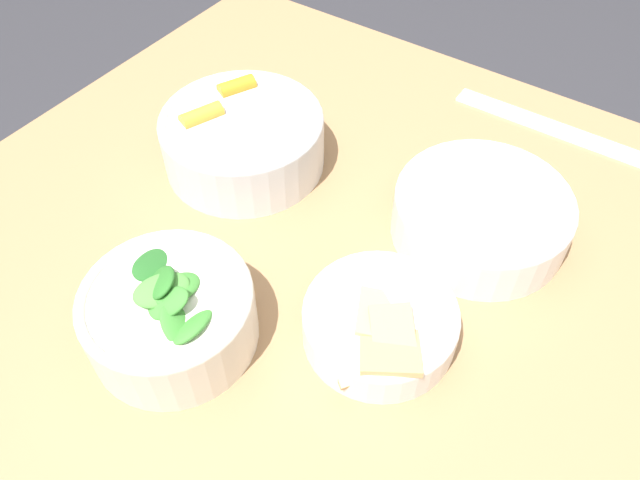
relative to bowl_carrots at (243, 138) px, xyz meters
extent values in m
cube|color=#99724C|center=(0.22, -0.06, -0.05)|extent=(0.99, 0.80, 0.03)
cube|color=olive|center=(-0.22, 0.28, -0.42)|extent=(0.06, 0.06, 0.72)
cylinder|color=silver|center=(0.00, 0.00, -0.01)|extent=(0.19, 0.19, 0.06)
torus|color=silver|center=(0.00, 0.00, 0.03)|extent=(0.19, 0.19, 0.01)
cylinder|color=orange|center=(-0.04, 0.03, 0.01)|extent=(0.05, 0.05, 0.02)
cylinder|color=orange|center=(-0.04, -0.03, 0.01)|extent=(0.05, 0.02, 0.02)
cylinder|color=orange|center=(0.03, 0.00, 0.01)|extent=(0.04, 0.05, 0.02)
cylinder|color=orange|center=(-0.01, 0.05, 0.01)|extent=(0.04, 0.05, 0.02)
cylinder|color=orange|center=(-0.04, 0.04, 0.03)|extent=(0.04, 0.05, 0.02)
cylinder|color=orange|center=(-0.04, -0.02, 0.03)|extent=(0.04, 0.05, 0.02)
cylinder|color=silver|center=(0.10, -0.23, -0.01)|extent=(0.16, 0.16, 0.06)
torus|color=silver|center=(0.10, -0.23, 0.03)|extent=(0.16, 0.16, 0.01)
ellipsoid|color=#3D8433|center=(0.10, -0.22, 0.03)|extent=(0.03, 0.05, 0.02)
ellipsoid|color=#3D8433|center=(0.13, -0.24, 0.02)|extent=(0.05, 0.04, 0.04)
ellipsoid|color=#235B23|center=(0.07, -0.20, 0.02)|extent=(0.04, 0.06, 0.03)
ellipsoid|color=#4C933D|center=(0.10, -0.23, 0.03)|extent=(0.05, 0.06, 0.02)
ellipsoid|color=#3D8433|center=(0.14, -0.23, 0.02)|extent=(0.05, 0.07, 0.05)
ellipsoid|color=#3D8433|center=(0.11, -0.24, 0.03)|extent=(0.06, 0.05, 0.03)
ellipsoid|color=#2D7028|center=(0.09, -0.22, 0.03)|extent=(0.05, 0.05, 0.04)
cylinder|color=white|center=(0.28, 0.05, -0.01)|extent=(0.19, 0.19, 0.05)
torus|color=white|center=(0.28, 0.05, 0.01)|extent=(0.19, 0.19, 0.01)
cylinder|color=#9E6B4C|center=(0.28, 0.05, -0.02)|extent=(0.17, 0.17, 0.03)
ellipsoid|color=#AD7551|center=(0.34, 0.05, 0.00)|extent=(0.01, 0.01, 0.01)
ellipsoid|color=#AD7551|center=(0.24, 0.02, 0.00)|extent=(0.01, 0.01, 0.01)
ellipsoid|color=#A36B4C|center=(0.23, 0.06, 0.00)|extent=(0.01, 0.01, 0.01)
ellipsoid|color=#AD7551|center=(0.29, -0.02, 0.00)|extent=(0.01, 0.01, 0.01)
ellipsoid|color=#A36B4C|center=(0.26, 0.07, 0.00)|extent=(0.01, 0.01, 0.01)
ellipsoid|color=#8E5B3D|center=(0.30, -0.02, 0.00)|extent=(0.01, 0.01, 0.01)
ellipsoid|color=#AD7551|center=(0.24, 0.05, 0.00)|extent=(0.01, 0.01, 0.01)
ellipsoid|color=#8E5B3D|center=(0.32, -0.01, 0.00)|extent=(0.01, 0.01, 0.01)
ellipsoid|color=#8E5B3D|center=(0.26, 0.02, 0.00)|extent=(0.01, 0.01, 0.01)
ellipsoid|color=#8E5B3D|center=(0.25, 0.05, 0.00)|extent=(0.01, 0.01, 0.01)
cylinder|color=#E0A88E|center=(0.23, 0.09, 0.01)|extent=(0.03, 0.03, 0.01)
cylinder|color=beige|center=(0.29, 0.04, 0.01)|extent=(0.03, 0.03, 0.01)
cylinder|color=beige|center=(0.22, 0.04, 0.01)|extent=(0.03, 0.03, 0.01)
cylinder|color=#E0A88E|center=(0.29, 0.00, 0.00)|extent=(0.03, 0.03, 0.01)
cylinder|color=#E0A88E|center=(0.33, 0.07, 0.01)|extent=(0.03, 0.03, 0.01)
cylinder|color=white|center=(0.26, -0.12, -0.02)|extent=(0.14, 0.14, 0.04)
torus|color=white|center=(0.26, -0.12, 0.00)|extent=(0.14, 0.14, 0.01)
cube|color=tan|center=(0.26, -0.16, -0.01)|extent=(0.07, 0.07, 0.02)
cube|color=tan|center=(0.26, -0.12, -0.01)|extent=(0.05, 0.05, 0.01)
cube|color=tan|center=(0.26, -0.12, -0.01)|extent=(0.06, 0.05, 0.01)
cube|color=tan|center=(0.26, -0.12, 0.00)|extent=(0.07, 0.07, 0.01)
cube|color=tan|center=(0.28, -0.15, 0.00)|extent=(0.08, 0.08, 0.02)
cube|color=tan|center=(0.27, -0.13, 0.00)|extent=(0.06, 0.06, 0.02)
cube|color=silver|center=(0.29, 0.27, -0.04)|extent=(0.27, 0.03, 0.00)
camera|label=1|loc=(0.39, -0.42, 0.47)|focal=35.00mm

